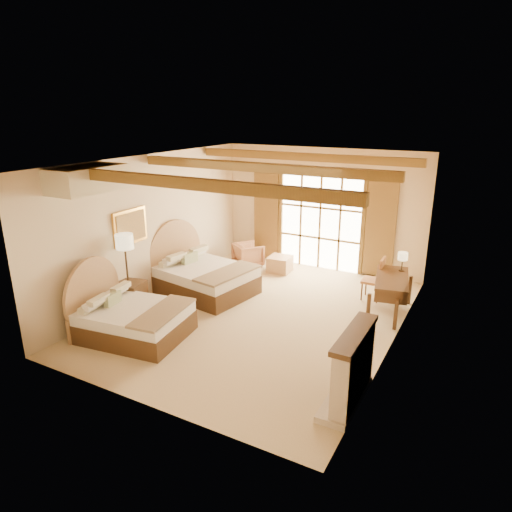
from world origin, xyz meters
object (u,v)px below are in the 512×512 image
Objects in this scene: desk at (391,294)px; bed_near at (128,316)px; bed_far at (200,275)px; nightstand at (131,297)px; armchair at (248,255)px.

bed_near is at bearing -153.06° from desk.
bed_near is 0.90× the size of bed_far.
desk is at bearing 15.69° from nightstand.
armchair is 0.44× the size of desk.
armchair is (0.76, 3.74, -0.00)m from nightstand.
desk is (4.23, 0.92, 0.01)m from bed_far.
desk reaches higher than armchair.
bed_far reaches higher than armchair.
desk reaches higher than nightstand.
bed_far is 1.47× the size of desk.
bed_far is (-0.04, 2.42, 0.04)m from bed_near.
bed_near reaches higher than desk.
bed_far is at bearing 56.29° from nightstand.
nightstand is at bearing -164.18° from desk.
nightstand is 5.50m from desk.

